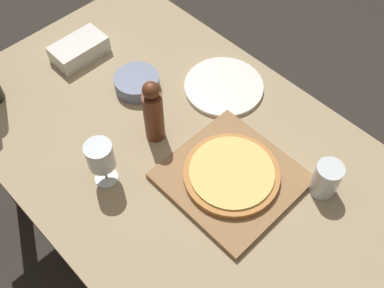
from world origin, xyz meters
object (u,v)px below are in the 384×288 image
at_px(pizza, 232,174).
at_px(pepper_mill, 153,112).
at_px(small_bowl, 137,83).
at_px(wine_glass, 100,157).

bearing_deg(pizza, pepper_mill, 100.44).
bearing_deg(small_bowl, pepper_mill, -114.62).
bearing_deg(wine_glass, small_bowl, 35.46).
relative_size(pizza, wine_glass, 1.73).
xyz_separation_m(pizza, wine_glass, (-0.24, 0.24, 0.08)).
relative_size(pepper_mill, small_bowl, 1.54).
xyz_separation_m(pizza, small_bowl, (0.04, 0.44, -0.01)).
height_order(pepper_mill, small_bowl, pepper_mill).
distance_m(pepper_mill, wine_glass, 0.20).
bearing_deg(pizza, small_bowl, 85.40).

